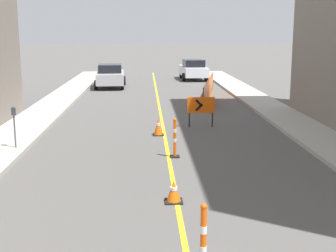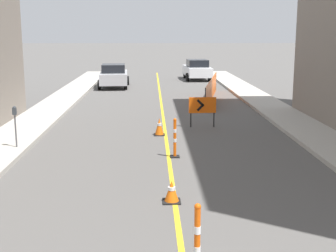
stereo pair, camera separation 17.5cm
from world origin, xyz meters
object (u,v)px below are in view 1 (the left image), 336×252
Objects in this scene: traffic_cone_third at (158,127)px; delineator_post_front at (203,250)px; delineator_post_rear at (175,140)px; traffic_cone_second at (174,192)px; arrow_barricade_primary at (201,106)px; parked_car_curb_near at (110,76)px; parking_meter_near_curb at (14,119)px; parked_car_curb_mid at (193,70)px.

delineator_post_front is at bearing -87.86° from traffic_cone_third.
delineator_post_front reaches higher than delineator_post_rear.
arrow_barricade_primary reaches higher than traffic_cone_second.
parked_car_curb_near is at bearing 100.18° from delineator_post_rear.
arrow_barricade_primary is (1.59, 8.38, 0.60)m from traffic_cone_second.
parking_meter_near_curb is at bearing 135.46° from traffic_cone_second.
traffic_cone_third is 15.38m from parked_car_curb_near.
traffic_cone_second is 0.78× the size of traffic_cone_third.
parked_car_curb_mid is (6.18, 4.93, 0.00)m from parked_car_curb_near.
parking_meter_near_curb is (-4.78, 4.71, 0.84)m from traffic_cone_second.
parked_car_curb_mid is (3.17, 26.97, 0.55)m from traffic_cone_second.
parked_car_curb_near reaches higher than delineator_post_front.
parked_car_curb_mid is (3.33, 20.04, 0.48)m from traffic_cone_third.
arrow_barricade_primary is (1.75, 1.44, 0.53)m from traffic_cone_third.
delineator_post_front reaches higher than traffic_cone_third.
arrow_barricade_primary is 0.28× the size of parked_car_curb_near.
traffic_cone_second is 3.85m from delineator_post_rear.
traffic_cone_third is 10.48m from delineator_post_front.
delineator_post_rear is at bearing -82.26° from traffic_cone_third.
traffic_cone_third is 0.49× the size of delineator_post_front.
traffic_cone_third is 20.32m from parked_car_curb_mid.
arrow_barricade_primary is at bearing 79.25° from traffic_cone_second.
parked_car_curb_near is 7.91m from parked_car_curb_mid.
parked_car_curb_near is at bearing 105.62° from arrow_barricade_primary.
parked_car_curb_near is (-3.27, 18.21, 0.27)m from delineator_post_rear.
traffic_cone_second is at bearing -103.74° from arrow_barricade_primary.
traffic_cone_second is 0.38× the size of delineator_post_front.
delineator_post_rear is at bearing 86.10° from traffic_cone_second.
delineator_post_rear is 0.28× the size of parked_car_curb_near.
delineator_post_front is at bearing -98.81° from parked_car_curb_mid.
arrow_barricade_primary is at bearing 29.94° from parking_meter_near_curb.
traffic_cone_second is 0.41× the size of delineator_post_rear.
arrow_barricade_primary is 7.36m from parking_meter_near_curb.
parked_car_curb_near is (-4.60, 13.66, -0.05)m from arrow_barricade_primary.
parked_car_curb_near is 1.00× the size of parked_car_curb_mid.
delineator_post_rear reaches higher than arrow_barricade_primary.
arrow_barricade_primary is (1.33, 4.55, 0.32)m from delineator_post_rear.
parked_car_curb_near reaches higher than parking_meter_near_curb.
delineator_post_rear is (0.26, 3.83, 0.28)m from traffic_cone_second.
parked_car_curb_mid is at bearing 70.34° from parking_meter_near_curb.
traffic_cone_second is 0.11× the size of parked_car_curb_near.
arrow_barricade_primary is 0.91× the size of parking_meter_near_curb.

